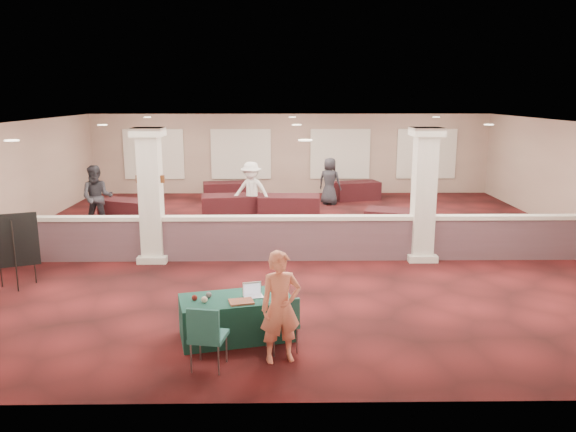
{
  "coord_description": "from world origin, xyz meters",
  "views": [
    {
      "loc": [
        -0.44,
        -14.65,
        3.95
      ],
      "look_at": [
        -0.25,
        -2.0,
        1.2
      ],
      "focal_mm": 35.0,
      "sensor_mm": 36.0,
      "label": 1
    }
  ],
  "objects_px": {
    "easel_board": "(14,241)",
    "attendee_b": "(251,191)",
    "far_table_back_left": "(226,191)",
    "far_table_back_right": "(356,191)",
    "attendee_d": "(330,181)",
    "woman": "(281,307)",
    "conf_chair_main": "(283,320)",
    "attendee_a": "(97,198)",
    "near_table": "(236,318)",
    "far_table_back_center": "(232,207)",
    "far_table_front_center": "(289,208)",
    "conf_chair_side": "(206,333)",
    "far_table_front_left": "(127,210)",
    "far_table_front_right": "(398,223)",
    "attendee_c": "(427,184)"
  },
  "relations": [
    {
      "from": "conf_chair_main",
      "to": "conf_chair_side",
      "type": "bearing_deg",
      "value": -172.03
    },
    {
      "from": "attendee_a",
      "to": "attendee_d",
      "type": "xyz_separation_m",
      "value": [
        7.24,
        3.75,
        -0.1
      ]
    },
    {
      "from": "near_table",
      "to": "far_table_back_center",
      "type": "xyz_separation_m",
      "value": [
        -0.83,
        9.15,
        0.04
      ]
    },
    {
      "from": "conf_chair_side",
      "to": "far_table_front_center",
      "type": "height_order",
      "value": "conf_chair_side"
    },
    {
      "from": "far_table_front_right",
      "to": "attendee_b",
      "type": "distance_m",
      "value": 4.81
    },
    {
      "from": "conf_chair_side",
      "to": "attendee_c",
      "type": "xyz_separation_m",
      "value": [
        6.29,
        12.06,
        0.24
      ]
    },
    {
      "from": "near_table",
      "to": "attendee_a",
      "type": "xyz_separation_m",
      "value": [
        -4.69,
        7.74,
        0.61
      ]
    },
    {
      "from": "far_table_back_center",
      "to": "attendee_b",
      "type": "xyz_separation_m",
      "value": [
        0.65,
        -0.2,
        0.55
      ]
    },
    {
      "from": "attendee_a",
      "to": "woman",
      "type": "bearing_deg",
      "value": -65.3
    },
    {
      "from": "near_table",
      "to": "far_table_back_center",
      "type": "height_order",
      "value": "far_table_back_center"
    },
    {
      "from": "near_table",
      "to": "far_table_back_right",
      "type": "height_order",
      "value": "near_table"
    },
    {
      "from": "woman",
      "to": "conf_chair_side",
      "type": "bearing_deg",
      "value": -179.12
    },
    {
      "from": "conf_chair_main",
      "to": "far_table_back_center",
      "type": "distance_m",
      "value": 9.85
    },
    {
      "from": "attendee_a",
      "to": "attendee_d",
      "type": "distance_m",
      "value": 8.15
    },
    {
      "from": "woman",
      "to": "far_table_front_right",
      "type": "distance_m",
      "value": 8.39
    },
    {
      "from": "near_table",
      "to": "woman",
      "type": "bearing_deg",
      "value": -62.99
    },
    {
      "from": "attendee_b",
      "to": "attendee_d",
      "type": "bearing_deg",
      "value": 58.18
    },
    {
      "from": "far_table_back_left",
      "to": "attendee_d",
      "type": "distance_m",
      "value": 4.03
    },
    {
      "from": "far_table_back_center",
      "to": "attendee_a",
      "type": "distance_m",
      "value": 4.15
    },
    {
      "from": "easel_board",
      "to": "far_table_front_left",
      "type": "relative_size",
      "value": 0.96
    },
    {
      "from": "far_table_back_left",
      "to": "attendee_b",
      "type": "bearing_deg",
      "value": -71.83
    },
    {
      "from": "far_table_front_left",
      "to": "attendee_b",
      "type": "bearing_deg",
      "value": 0.0
    },
    {
      "from": "near_table",
      "to": "attendee_a",
      "type": "distance_m",
      "value": 9.07
    },
    {
      "from": "conf_chair_side",
      "to": "easel_board",
      "type": "xyz_separation_m",
      "value": [
        -4.39,
        3.66,
        0.42
      ]
    },
    {
      "from": "far_table_back_left",
      "to": "attendee_c",
      "type": "bearing_deg",
      "value": -11.92
    },
    {
      "from": "conf_chair_side",
      "to": "far_table_front_center",
      "type": "bearing_deg",
      "value": 92.84
    },
    {
      "from": "easel_board",
      "to": "woman",
      "type": "height_order",
      "value": "woman"
    },
    {
      "from": "conf_chair_main",
      "to": "attendee_a",
      "type": "relative_size",
      "value": 0.48
    },
    {
      "from": "conf_chair_main",
      "to": "easel_board",
      "type": "relative_size",
      "value": 0.58
    },
    {
      "from": "far_table_front_left",
      "to": "far_table_back_left",
      "type": "distance_m",
      "value": 4.51
    },
    {
      "from": "woman",
      "to": "attendee_b",
      "type": "distance_m",
      "value": 9.83
    },
    {
      "from": "far_table_back_right",
      "to": "far_table_front_right",
      "type": "bearing_deg",
      "value": -85.64
    },
    {
      "from": "far_table_front_left",
      "to": "attendee_c",
      "type": "xyz_separation_m",
      "value": [
        10.13,
        1.96,
        0.49
      ]
    },
    {
      "from": "far_table_back_left",
      "to": "far_table_back_right",
      "type": "relative_size",
      "value": 0.99
    },
    {
      "from": "easel_board",
      "to": "attendee_d",
      "type": "xyz_separation_m",
      "value": [
        7.28,
        8.98,
        -0.15
      ]
    },
    {
      "from": "easel_board",
      "to": "attendee_b",
      "type": "height_order",
      "value": "attendee_b"
    },
    {
      "from": "conf_chair_side",
      "to": "woman",
      "type": "distance_m",
      "value": 1.15
    },
    {
      "from": "easel_board",
      "to": "conf_chair_side",
      "type": "bearing_deg",
      "value": -61.41
    },
    {
      "from": "far_table_front_left",
      "to": "far_table_back_left",
      "type": "relative_size",
      "value": 0.98
    },
    {
      "from": "woman",
      "to": "far_table_back_left",
      "type": "relative_size",
      "value": 1.02
    },
    {
      "from": "far_table_front_left",
      "to": "attendee_a",
      "type": "bearing_deg",
      "value": -112.91
    },
    {
      "from": "conf_chair_side",
      "to": "attendee_d",
      "type": "distance_m",
      "value": 12.96
    },
    {
      "from": "far_table_front_left",
      "to": "far_table_back_center",
      "type": "bearing_deg",
      "value": 3.42
    },
    {
      "from": "near_table",
      "to": "conf_chair_side",
      "type": "relative_size",
      "value": 1.81
    },
    {
      "from": "woman",
      "to": "far_table_back_center",
      "type": "bearing_deg",
      "value": 83.84
    },
    {
      "from": "attendee_d",
      "to": "conf_chair_main",
      "type": "bearing_deg",
      "value": 107.69
    },
    {
      "from": "far_table_back_left",
      "to": "attendee_a",
      "type": "relative_size",
      "value": 0.88
    },
    {
      "from": "far_table_front_left",
      "to": "attendee_a",
      "type": "height_order",
      "value": "attendee_a"
    },
    {
      "from": "attendee_d",
      "to": "far_table_front_center",
      "type": "bearing_deg",
      "value": 85.04
    },
    {
      "from": "easel_board",
      "to": "attendee_a",
      "type": "relative_size",
      "value": 0.83
    }
  ]
}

